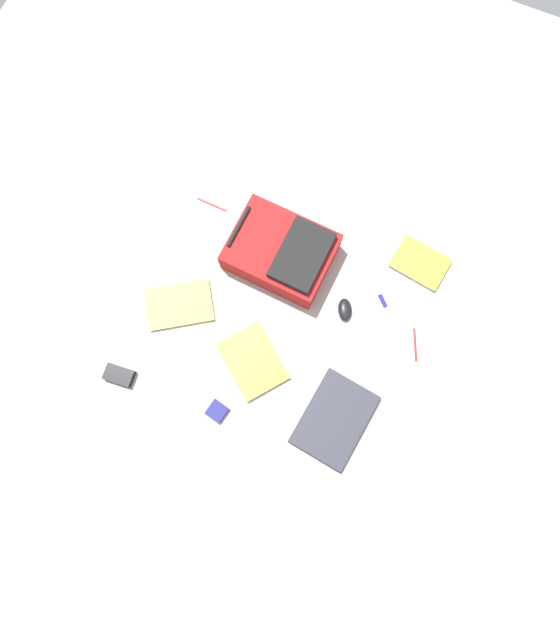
{
  "coord_description": "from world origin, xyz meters",
  "views": [
    {
      "loc": [
        -0.43,
        -0.14,
        2.08
      ],
      "look_at": [
        -0.02,
        0.04,
        0.02
      ],
      "focal_mm": 28.02,
      "sensor_mm": 36.0,
      "label": 1
    }
  ],
  "objects": [
    {
      "name": "usb_stick",
      "position": [
        0.24,
        -0.33,
        0.0
      ],
      "size": [
        0.05,
        0.06,
        0.01
      ],
      "primitive_type": "cube",
      "rotation": [
        0.0,
        0.0,
        2.39
      ],
      "color": "#191999",
      "rests_on": "ground_plane"
    },
    {
      "name": "power_brick",
      "position": [
        -0.5,
        0.55,
        0.02
      ],
      "size": [
        0.08,
        0.12,
        0.04
      ],
      "primitive_type": "cube",
      "rotation": [
        0.0,
        0.0,
        0.1
      ],
      "color": "black",
      "rests_on": "ground_plane"
    },
    {
      "name": "computer_mouse",
      "position": [
        0.13,
        -0.2,
        0.02
      ],
      "size": [
        0.11,
        0.09,
        0.03
      ],
      "primitive_type": "ellipsoid",
      "rotation": [
        0.0,
        0.0,
        5.16
      ],
      "color": "black",
      "rests_on": "ground_plane"
    },
    {
      "name": "earbud_pouch",
      "position": [
        -0.47,
        0.12,
        0.01
      ],
      "size": [
        0.09,
        0.09,
        0.02
      ],
      "primitive_type": "cube",
      "rotation": [
        0.0,
        0.0,
        1.37
      ],
      "color": "navy",
      "rests_on": "ground_plane"
    },
    {
      "name": "pen_black",
      "position": [
        0.35,
        0.53,
        0.0
      ],
      "size": [
        0.01,
        0.14,
        0.01
      ],
      "primitive_type": "cylinder",
      "rotation": [
        1.57,
        0.0,
        -0.02
      ],
      "color": "red",
      "rests_on": "ground_plane"
    },
    {
      "name": "book_red",
      "position": [
        -0.22,
        0.07,
        0.01
      ],
      "size": [
        0.33,
        0.34,
        0.02
      ],
      "color": "silver",
      "rests_on": "ground_plane"
    },
    {
      "name": "ground_plane",
      "position": [
        0.0,
        0.0,
        0.0
      ],
      "size": [
        3.87,
        3.87,
        0.0
      ],
      "primitive_type": "plane",
      "color": "gray"
    },
    {
      "name": "laptop",
      "position": [
        -0.31,
        -0.33,
        0.02
      ],
      "size": [
        0.37,
        0.28,
        0.03
      ],
      "color": "#24242C",
      "rests_on": "ground_plane"
    },
    {
      "name": "backpack",
      "position": [
        0.25,
        0.14,
        0.07
      ],
      "size": [
        0.34,
        0.44,
        0.16
      ],
      "color": "maroon",
      "rests_on": "ground_plane"
    },
    {
      "name": "book_manual",
      "position": [
        0.46,
        -0.42,
        0.01
      ],
      "size": [
        0.19,
        0.25,
        0.02
      ],
      "color": "silver",
      "rests_on": "ground_plane"
    },
    {
      "name": "pen_blue",
      "position": [
        0.12,
        -0.53,
        0.0
      ],
      "size": [
        0.13,
        0.07,
        0.01
      ],
      "primitive_type": "cylinder",
      "rotation": [
        1.57,
        0.0,
        1.98
      ],
      "color": "red",
      "rests_on": "ground_plane"
    },
    {
      "name": "book_blue",
      "position": [
        -0.13,
        0.46,
        0.01
      ],
      "size": [
        0.31,
        0.33,
        0.02
      ],
      "color": "silver",
      "rests_on": "ground_plane"
    }
  ]
}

